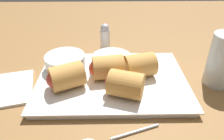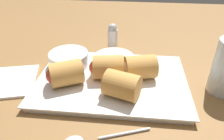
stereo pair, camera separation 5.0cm
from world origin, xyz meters
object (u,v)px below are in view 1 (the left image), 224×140
Objects in this scene: dipping_bowl_far at (65,61)px; serving_plate at (112,81)px; drinking_glass at (223,60)px; dipping_bowl_near at (112,62)px; salt_shaker at (105,37)px.

serving_plate is at bearing -22.48° from dipping_bowl_far.
dipping_bowl_far is 0.80× the size of drinking_glass.
dipping_bowl_near is at bearing 89.85° from serving_plate.
salt_shaker reaches higher than serving_plate.
salt_shaker is (-1.66, 13.22, 0.58)cm from dipping_bowl_near.
salt_shaker is at bearing 95.48° from serving_plate.
drinking_glass is 30.79cm from salt_shaker.
drinking_glass is 1.51× the size of salt_shaker.
serving_plate is 12.11cm from dipping_bowl_far.
drinking_glass is (23.76, -4.05, 2.54)cm from dipping_bowl_near.
dipping_bowl_far is 35.10cm from drinking_glass.
drinking_glass is (34.70, -4.61, 2.54)cm from dipping_bowl_far.
serving_plate is 17.55cm from salt_shaker.
drinking_glass reaches higher than salt_shaker.
dipping_bowl_near is 24.23cm from drinking_glass.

